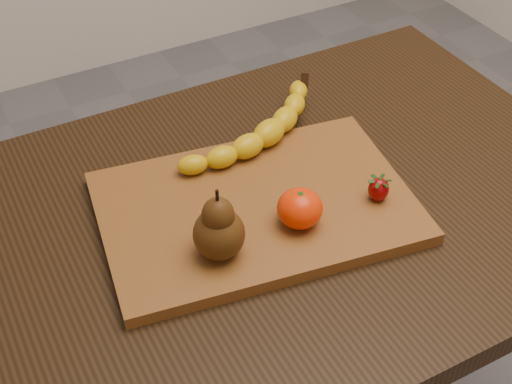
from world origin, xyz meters
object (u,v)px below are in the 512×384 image
table (285,246)px  pear (218,223)px  mandarin (300,208)px  cutting_board (256,207)px

table → pear: size_ratio=9.17×
mandarin → cutting_board: bearing=116.7°
table → pear: 0.23m
table → pear: pear is taller
cutting_board → pear: (-0.09, -0.07, 0.06)m
table → mandarin: 0.16m
table → mandarin: size_ratio=15.52×
mandarin → pear: bearing=179.7°
mandarin → table: bearing=73.8°
table → pear: bearing=-154.8°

